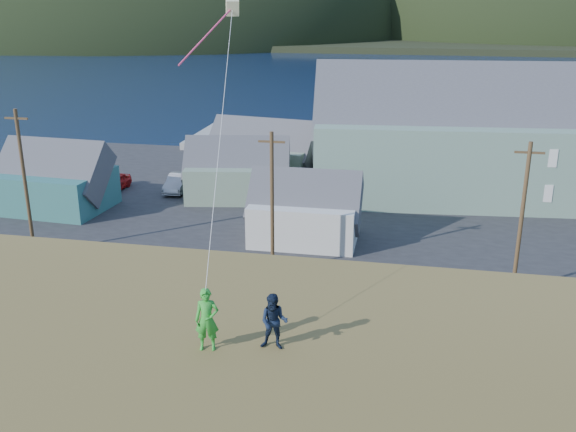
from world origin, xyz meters
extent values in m
plane|color=#0A1638|center=(0.00, 0.00, 0.00)|extent=(900.00, 900.00, 0.00)
cube|color=#4C3D19|center=(0.00, -2.00, 0.05)|extent=(110.00, 8.00, 0.10)
cube|color=#28282B|center=(0.00, 17.00, 0.06)|extent=(72.00, 36.00, 0.12)
cube|color=gray|center=(-6.00, 40.00, 0.45)|extent=(26.00, 14.00, 0.90)
cube|color=black|center=(0.00, 330.00, 1.00)|extent=(900.00, 320.00, 2.00)
ellipsoid|color=black|center=(-120.00, 260.00, 2.00)|extent=(260.00, 234.00, 143.00)
ellipsoid|color=black|center=(-20.00, 300.00, 2.00)|extent=(200.00, 180.00, 100.00)
ellipsoid|color=black|center=(70.00, 290.00, 2.00)|extent=(230.00, 207.00, 142.60)
cube|color=gray|center=(18.23, 21.67, 3.47)|extent=(39.92, 14.69, 6.70)
cube|color=#47474C|center=(18.23, 21.67, 8.60)|extent=(40.39, 14.42, 10.84)
cube|color=#31726A|center=(-21.40, 10.74, 1.69)|extent=(8.79, 6.84, 3.14)
cube|color=#47474C|center=(-21.40, 10.74, 4.10)|extent=(9.27, 6.64, 6.05)
cube|color=slate|center=(-7.64, 16.64, 1.62)|extent=(9.25, 6.96, 2.99)
cube|color=#47474C|center=(-7.64, 16.64, 3.86)|extent=(9.71, 6.89, 5.45)
cube|color=silver|center=(-0.20, 7.53, 1.59)|extent=(7.36, 5.27, 2.93)
cube|color=#47474C|center=(-0.20, 7.53, 3.78)|extent=(7.86, 5.20, 5.16)
cube|color=gray|center=(-7.08, 23.65, 1.69)|extent=(10.65, 7.44, 3.13)
cube|color=#47474C|center=(-7.08, 23.65, 4.14)|extent=(11.13, 7.48, 5.83)
cylinder|color=#47331E|center=(-17.70, 1.50, 5.01)|extent=(0.24, 0.24, 9.78)
cylinder|color=#47331E|center=(-1.20, 1.50, 4.61)|extent=(0.24, 0.24, 8.97)
cylinder|color=#47331E|center=(13.24, 1.50, 4.61)|extent=(0.24, 0.24, 8.98)
imported|color=silver|center=(-10.98, 18.95, 0.82)|extent=(2.70, 5.21, 1.40)
imported|color=maroon|center=(-11.49, 24.72, 0.90)|extent=(3.31, 5.89, 1.55)
imported|color=#222227|center=(-3.05, 17.15, 0.80)|extent=(1.93, 4.69, 1.36)
imported|color=black|center=(-3.10, 23.53, 0.80)|extent=(1.70, 4.03, 1.36)
imported|color=#B0AFB4|center=(-13.40, 17.47, 0.89)|extent=(2.04, 4.79, 1.53)
imported|color=red|center=(-19.05, 16.56, 0.83)|extent=(1.77, 4.22, 1.43)
imported|color=silver|center=(-8.13, 23.49, 0.87)|extent=(2.25, 5.22, 1.50)
imported|color=navy|center=(-1.39, 17.84, 0.79)|extent=(1.59, 3.93, 1.34)
imported|color=navy|center=(2.60, 23.93, 0.90)|extent=(1.70, 4.74, 1.55)
imported|color=green|center=(1.69, -19.61, 8.11)|extent=(0.74, 0.56, 1.82)
imported|color=#121C31|center=(3.49, -19.21, 8.02)|extent=(0.81, 0.64, 1.64)
cube|color=beige|center=(0.33, -11.46, 16.16)|extent=(0.57, 0.56, 0.60)
cylinder|color=#FF4376|center=(-0.27, -12.71, 15.26)|extent=(0.06, 0.06, 3.31)
cylinder|color=white|center=(1.01, -15.54, 12.59)|extent=(0.02, 0.02, 10.92)
camera|label=1|loc=(6.93, -34.63, 16.48)|focal=40.00mm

